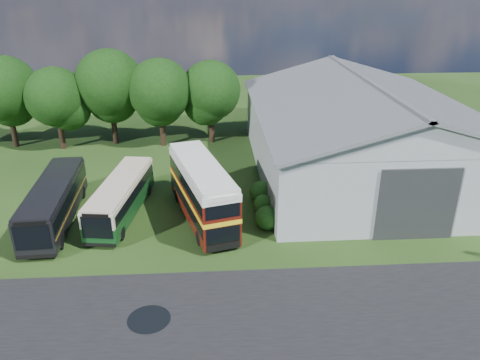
{
  "coord_description": "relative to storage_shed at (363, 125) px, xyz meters",
  "views": [
    {
      "loc": [
        1.88,
        -22.14,
        15.99
      ],
      "look_at": [
        3.85,
        8.0,
        2.78
      ],
      "focal_mm": 35.0,
      "sensor_mm": 36.0,
      "label": 1
    }
  ],
  "objects": [
    {
      "name": "bus_maroon_double",
      "position": [
        -13.84,
        -8.39,
        -2.04
      ],
      "size": [
        5.07,
        10.21,
        4.25
      ],
      "rotation": [
        0.0,
        0.0,
        0.27
      ],
      "color": "black",
      "rests_on": "ground"
    },
    {
      "name": "bus_dark_single",
      "position": [
        -24.13,
        -8.12,
        -2.61
      ],
      "size": [
        3.0,
        10.68,
        2.91
      ],
      "rotation": [
        0.0,
        0.0,
        0.05
      ],
      "color": "black",
      "rests_on": "ground"
    },
    {
      "name": "shrub_front",
      "position": [
        -9.4,
        -9.98,
        -4.17
      ],
      "size": [
        1.7,
        1.7,
        1.7
      ],
      "primitive_type": "sphere",
      "color": "#194714",
      "rests_on": "ground"
    },
    {
      "name": "tree_right_b",
      "position": [
        -13.0,
        8.62,
        1.27
      ],
      "size": [
        5.98,
        5.98,
        8.45
      ],
      "color": "black",
      "rests_on": "ground"
    },
    {
      "name": "tree_left_b",
      "position": [
        -28.0,
        7.52,
        1.09
      ],
      "size": [
        5.78,
        5.78,
        8.16
      ],
      "color": "black",
      "rests_on": "ground"
    },
    {
      "name": "shrub_mid",
      "position": [
        -9.4,
        -7.98,
        -4.17
      ],
      "size": [
        1.6,
        1.6,
        1.6
      ],
      "primitive_type": "sphere",
      "color": "#194714",
      "rests_on": "ground"
    },
    {
      "name": "puddle",
      "position": [
        -16.5,
        -18.98,
        -4.17
      ],
      "size": [
        2.2,
        2.2,
        0.01
      ],
      "primitive_type": "cylinder",
      "color": "black",
      "rests_on": "ground"
    },
    {
      "name": "tree_left_a",
      "position": [
        -33.0,
        8.52,
        1.71
      ],
      "size": [
        6.46,
        6.46,
        9.12
      ],
      "color": "black",
      "rests_on": "ground"
    },
    {
      "name": "asphalt_road",
      "position": [
        -12.0,
        -18.98,
        -4.17
      ],
      "size": [
        60.0,
        8.0,
        0.02
      ],
      "primitive_type": "cube",
      "color": "black",
      "rests_on": "ground"
    },
    {
      "name": "tree_mid",
      "position": [
        -23.0,
        8.82,
        2.02
      ],
      "size": [
        6.8,
        6.8,
        9.6
      ],
      "color": "black",
      "rests_on": "ground"
    },
    {
      "name": "storage_shed",
      "position": [
        0.0,
        0.0,
        0.0
      ],
      "size": [
        18.8,
        24.8,
        8.15
      ],
      "color": "gray",
      "rests_on": "ground"
    },
    {
      "name": "tree_right_a",
      "position": [
        -18.0,
        7.82,
        1.52
      ],
      "size": [
        6.26,
        6.26,
        8.83
      ],
      "color": "black",
      "rests_on": "ground"
    },
    {
      "name": "ground",
      "position": [
        -15.0,
        -15.98,
        -4.17
      ],
      "size": [
        120.0,
        120.0,
        0.0
      ],
      "primitive_type": "plane",
      "color": "#1A3210",
      "rests_on": "ground"
    },
    {
      "name": "shrub_back",
      "position": [
        -9.4,
        -5.98,
        -4.17
      ],
      "size": [
        1.8,
        1.8,
        1.8
      ],
      "primitive_type": "sphere",
      "color": "#194714",
      "rests_on": "ground"
    },
    {
      "name": "bus_green_single",
      "position": [
        -19.66,
        -7.37,
        -2.73
      ],
      "size": [
        3.63,
        10.0,
        2.7
      ],
      "rotation": [
        0.0,
        0.0,
        -0.14
      ],
      "color": "black",
      "rests_on": "ground"
    }
  ]
}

